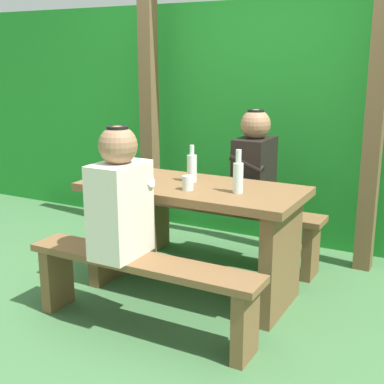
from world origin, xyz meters
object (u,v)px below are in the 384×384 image
object	(u,v)px
bench_near	(142,279)
person_black_coat	(254,165)
bottle_right	(238,176)
picnic_table	(192,220)
bottle_left	(192,167)
person_white_shirt	(120,197)
bench_far	(229,222)
drinking_glass	(188,183)

from	to	relation	value
bench_near	person_black_coat	distance (m)	1.27
bench_near	bottle_right	xyz separation A→B (m)	(0.33, 0.54, 0.51)
picnic_table	bottle_left	size ratio (longest dim) A/B	5.88
bottle_left	bench_near	bearing A→B (deg)	-86.29
person_white_shirt	bottle_right	size ratio (longest dim) A/B	2.78
bench_near	bottle_left	size ratio (longest dim) A/B	5.88
bench_near	person_white_shirt	size ratio (longest dim) A/B	1.95
bench_far	person_white_shirt	distance (m)	1.26
person_black_coat	bottle_left	size ratio (longest dim) A/B	3.02
bench_near	person_black_coat	xyz separation A→B (m)	(0.18, 1.17, 0.45)
bench_far	person_black_coat	size ratio (longest dim) A/B	1.95
picnic_table	drinking_glass	xyz separation A→B (m)	(0.04, -0.13, 0.27)
picnic_table	bottle_left	distance (m)	0.34
picnic_table	person_black_coat	bearing A→B (deg)	72.61
picnic_table	drinking_glass	bearing A→B (deg)	-72.94
picnic_table	bottle_left	bearing A→B (deg)	118.58
bottle_right	person_black_coat	bearing A→B (deg)	103.29
drinking_glass	bottle_right	xyz separation A→B (m)	(0.29, 0.08, 0.06)
bench_far	bottle_left	world-z (taller)	bottle_left
bench_near	drinking_glass	distance (m)	0.65
person_white_shirt	drinking_glass	world-z (taller)	person_white_shirt
picnic_table	bench_far	world-z (taller)	picnic_table
bench_near	drinking_glass	size ratio (longest dim) A/B	16.04
bottle_right	bench_near	bearing A→B (deg)	-121.59
person_black_coat	drinking_glass	world-z (taller)	person_black_coat
person_white_shirt	person_black_coat	xyz separation A→B (m)	(0.31, 1.17, 0.00)
person_black_coat	drinking_glass	xyz separation A→B (m)	(-0.14, -0.71, 0.00)
bottle_right	bottle_left	bearing A→B (deg)	161.36
bench_near	bench_far	xyz separation A→B (m)	(0.00, 1.18, 0.00)
bench_far	drinking_glass	size ratio (longest dim) A/B	16.04
bench_far	bottle_left	bearing A→B (deg)	-94.86
picnic_table	bench_near	size ratio (longest dim) A/B	1.00
person_white_shirt	person_black_coat	world-z (taller)	same
bench_far	drinking_glass	bearing A→B (deg)	-86.92
bench_near	bench_far	size ratio (longest dim) A/B	1.00
bottle_left	bottle_right	xyz separation A→B (m)	(0.38, -0.13, 0.01)
bench_far	drinking_glass	distance (m)	0.85
bench_near	bottle_right	bearing A→B (deg)	58.41
bottle_left	bottle_right	size ratio (longest dim) A/B	0.92
bench_far	bottle_left	size ratio (longest dim) A/B	5.88
drinking_glass	picnic_table	bearing A→B (deg)	107.06
bottle_right	person_white_shirt	bearing A→B (deg)	-130.57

